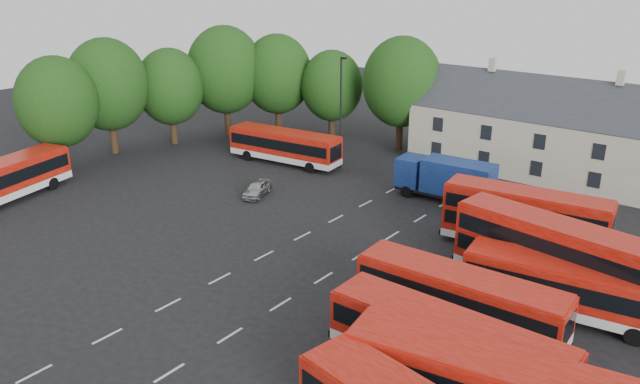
{
  "coord_description": "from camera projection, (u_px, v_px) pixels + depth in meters",
  "views": [
    {
      "loc": [
        25.91,
        -25.07,
        18.44
      ],
      "look_at": [
        -0.91,
        9.2,
        2.2
      ],
      "focal_mm": 35.0,
      "sensor_mm": 36.0,
      "label": 1
    }
  ],
  "objects": [
    {
      "name": "bus_dd_north",
      "position": [
        525.0,
        218.0,
        41.13
      ],
      "size": [
        10.81,
        3.77,
        4.34
      ],
      "rotation": [
        0.0,
        0.0,
        0.13
      ],
      "color": "silver",
      "rests_on": "ground"
    },
    {
      "name": "lane_markings",
      "position": [
        293.0,
        266.0,
        39.93
      ],
      "size": [
        5.15,
        33.8,
        0.01
      ],
      "color": "beige",
      "rests_on": "ground"
    },
    {
      "name": "terrace_houses",
      "position": [
        610.0,
        144.0,
        52.6
      ],
      "size": [
        35.7,
        7.13,
        10.06
      ],
      "color": "beige",
      "rests_on": "ground"
    },
    {
      "name": "treeline",
      "position": [
        229.0,
        82.0,
        63.83
      ],
      "size": [
        29.92,
        32.59,
        12.01
      ],
      "color": "black",
      "rests_on": "ground"
    },
    {
      "name": "ground",
      "position": [
        243.0,
        267.0,
        39.9
      ],
      "size": [
        140.0,
        140.0,
        0.0
      ],
      "primitive_type": "plane",
      "color": "black",
      "rests_on": "ground"
    },
    {
      "name": "bus_dd_south",
      "position": [
        551.0,
        253.0,
        35.8
      ],
      "size": [
        11.5,
        4.1,
        4.61
      ],
      "rotation": [
        0.0,
        0.0,
        -0.14
      ],
      "color": "silver",
      "rests_on": "ground"
    },
    {
      "name": "box_truck",
      "position": [
        446.0,
        178.0,
        50.24
      ],
      "size": [
        8.07,
        3.03,
        3.46
      ],
      "rotation": [
        0.0,
        0.0,
        0.07
      ],
      "color": "black",
      "rests_on": "ground"
    },
    {
      "name": "lamppost",
      "position": [
        341.0,
        110.0,
        56.89
      ],
      "size": [
        0.72,
        0.38,
        10.39
      ],
      "rotation": [
        0.0,
        0.0,
        -0.2
      ],
      "color": "black",
      "rests_on": "ground"
    },
    {
      "name": "silver_car",
      "position": [
        257.0,
        189.0,
        51.72
      ],
      "size": [
        2.6,
        3.91,
        1.24
      ],
      "primitive_type": "imported",
      "rotation": [
        0.0,
        0.0,
        0.34
      ],
      "color": "#ADAFB5",
      "rests_on": "ground"
    },
    {
      "name": "bus_north",
      "position": [
        285.0,
        144.0,
        59.51
      ],
      "size": [
        11.52,
        3.87,
        3.19
      ],
      "rotation": [
        0.0,
        0.0,
        0.12
      ],
      "color": "silver",
      "rests_on": "ground"
    },
    {
      "name": "bus_row_d",
      "position": [
        460.0,
        294.0,
        32.81
      ],
      "size": [
        11.31,
        3.03,
        3.17
      ],
      "rotation": [
        0.0,
        0.0,
        0.04
      ],
      "color": "silver",
      "rests_on": "ground"
    },
    {
      "name": "bus_row_e",
      "position": [
        569.0,
        286.0,
        33.73
      ],
      "size": [
        11.35,
        4.05,
        3.14
      ],
      "rotation": [
        0.0,
        0.0,
        0.14
      ],
      "color": "silver",
      "rests_on": "ground"
    },
    {
      "name": "bus_row_c",
      "position": [
        447.0,
        342.0,
        28.62
      ],
      "size": [
        11.54,
        2.71,
        3.26
      ],
      "rotation": [
        0.0,
        0.0,
        -0.0
      ],
      "color": "silver",
      "rests_on": "ground"
    },
    {
      "name": "bus_west",
      "position": [
        2.0,
        179.0,
        49.83
      ],
      "size": [
        5.51,
        12.13,
        3.35
      ],
      "rotation": [
        0.0,
        0.0,
        1.82
      ],
      "color": "silver",
      "rests_on": "ground"
    }
  ]
}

